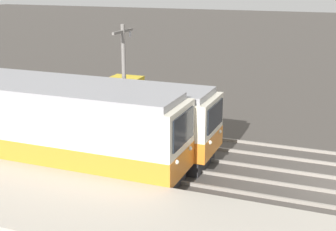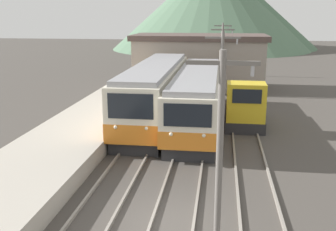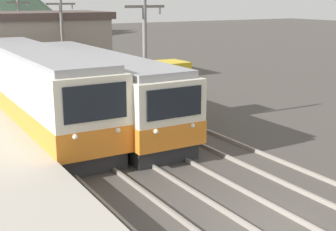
{
  "view_description": "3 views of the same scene",
  "coord_description": "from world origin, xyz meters",
  "px_view_note": "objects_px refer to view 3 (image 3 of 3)",
  "views": [
    {
      "loc": [
        -18.51,
        0.38,
        8.22
      ],
      "look_at": [
        0.97,
        8.0,
        1.97
      ],
      "focal_mm": 50.0,
      "sensor_mm": 36.0,
      "label": 1
    },
    {
      "loc": [
        1.66,
        -11.99,
        6.95
      ],
      "look_at": [
        -1.03,
        7.84,
        1.79
      ],
      "focal_mm": 42.0,
      "sensor_mm": 36.0,
      "label": 2
    },
    {
      "loc": [
        -8.21,
        -8.34,
        6.04
      ],
      "look_at": [
        1.33,
        7.9,
        1.31
      ],
      "focal_mm": 50.0,
      "sensor_mm": 36.0,
      "label": 3
    }
  ],
  "objects_px": {
    "catenary_mast_mid": "(145,59)",
    "catenary_mast_distant": "(20,30)",
    "commuter_train_center": "(96,91)",
    "shunting_locomotive": "(149,93)",
    "commuter_train_left": "(37,92)",
    "catenary_mast_far": "(63,40)"
  },
  "relations": [
    {
      "from": "commuter_train_left",
      "to": "catenary_mast_distant",
      "type": "height_order",
      "value": "catenary_mast_distant"
    },
    {
      "from": "commuter_train_left",
      "to": "catenary_mast_mid",
      "type": "height_order",
      "value": "catenary_mast_mid"
    },
    {
      "from": "commuter_train_center",
      "to": "shunting_locomotive",
      "type": "xyz_separation_m",
      "value": [
        3.0,
        0.05,
        -0.41
      ]
    },
    {
      "from": "commuter_train_left",
      "to": "catenary_mast_distant",
      "type": "bearing_deg",
      "value": 78.38
    },
    {
      "from": "catenary_mast_distant",
      "to": "catenary_mast_mid",
      "type": "bearing_deg",
      "value": -90.0
    },
    {
      "from": "catenary_mast_far",
      "to": "catenary_mast_mid",
      "type": "bearing_deg",
      "value": -90.0
    },
    {
      "from": "shunting_locomotive",
      "to": "catenary_mast_distant",
      "type": "xyz_separation_m",
      "value": [
        -1.49,
        21.4,
        2.12
      ]
    },
    {
      "from": "catenary_mast_mid",
      "to": "catenary_mast_far",
      "type": "bearing_deg",
      "value": 90.0
    },
    {
      "from": "commuter_train_center",
      "to": "shunting_locomotive",
      "type": "bearing_deg",
      "value": 1.0
    },
    {
      "from": "catenary_mast_distant",
      "to": "shunting_locomotive",
      "type": "bearing_deg",
      "value": -86.01
    },
    {
      "from": "commuter_train_center",
      "to": "shunting_locomotive",
      "type": "distance_m",
      "value": 3.03
    },
    {
      "from": "catenary_mast_mid",
      "to": "catenary_mast_distant",
      "type": "distance_m",
      "value": 23.79
    },
    {
      "from": "commuter_train_center",
      "to": "catenary_mast_distant",
      "type": "distance_m",
      "value": 21.57
    },
    {
      "from": "commuter_train_left",
      "to": "catenary_mast_mid",
      "type": "distance_m",
      "value": 5.39
    },
    {
      "from": "catenary_mast_mid",
      "to": "catenary_mast_distant",
      "type": "xyz_separation_m",
      "value": [
        0.0,
        23.79,
        0.0
      ]
    },
    {
      "from": "shunting_locomotive",
      "to": "catenary_mast_mid",
      "type": "bearing_deg",
      "value": -121.9
    },
    {
      "from": "catenary_mast_far",
      "to": "commuter_train_left",
      "type": "bearing_deg",
      "value": -115.43
    },
    {
      "from": "shunting_locomotive",
      "to": "catenary_mast_far",
      "type": "bearing_deg",
      "value": 98.92
    },
    {
      "from": "commuter_train_left",
      "to": "catenary_mast_distant",
      "type": "xyz_separation_m",
      "value": [
        4.31,
        20.96,
        1.57
      ]
    },
    {
      "from": "shunting_locomotive",
      "to": "catenary_mast_distant",
      "type": "height_order",
      "value": "catenary_mast_distant"
    },
    {
      "from": "shunting_locomotive",
      "to": "catenary_mast_far",
      "type": "distance_m",
      "value": 9.85
    },
    {
      "from": "commuter_train_left",
      "to": "shunting_locomotive",
      "type": "relative_size",
      "value": 2.86
    }
  ]
}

